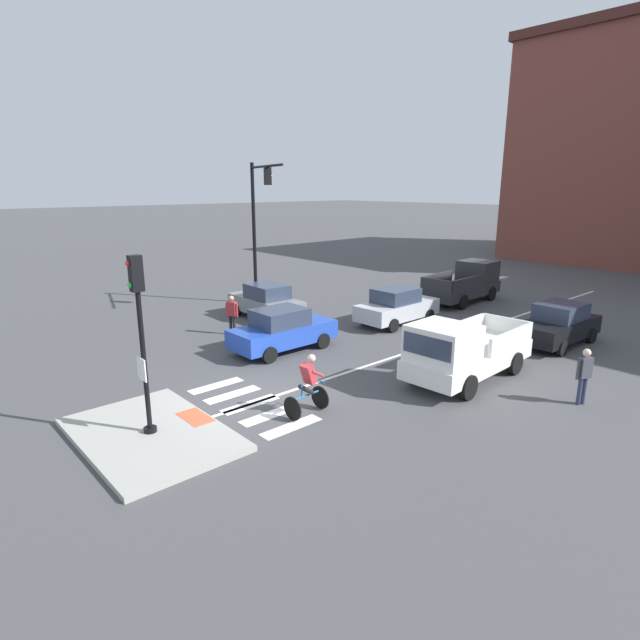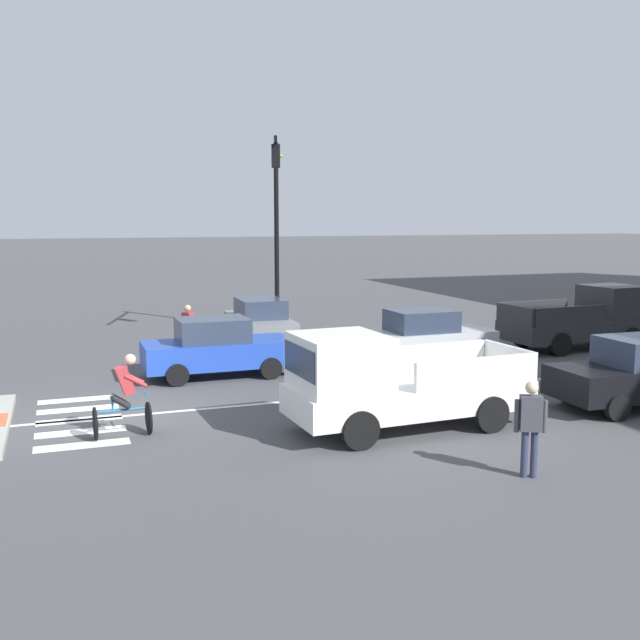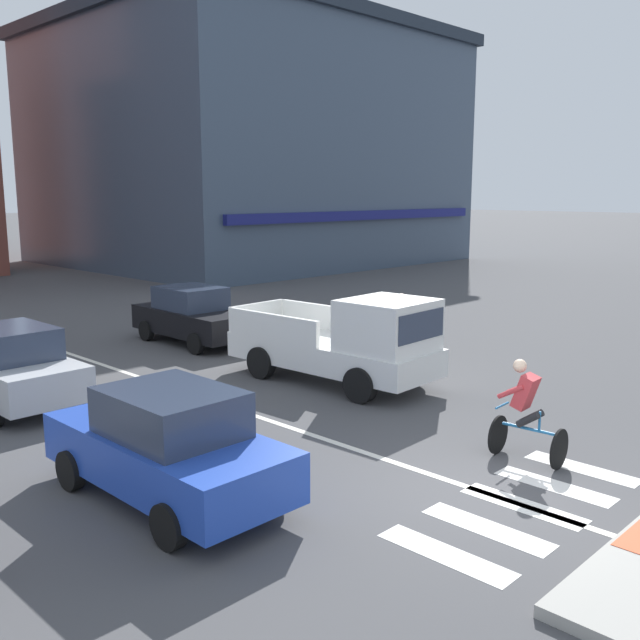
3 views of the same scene
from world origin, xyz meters
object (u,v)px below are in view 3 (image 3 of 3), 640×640
(car_silver_westbound_far, at_px, (9,366))
(pedestrian_waiting_far_side, at_px, (401,318))
(car_black_eastbound_far, at_px, (193,315))
(cyclist, at_px, (526,409))
(pickup_truck_white_eastbound_mid, at_px, (347,343))
(car_blue_westbound_near, at_px, (168,445))

(car_silver_westbound_far, bearing_deg, pedestrian_waiting_far_side, -17.46)
(car_black_eastbound_far, relative_size, cyclist, 2.46)
(pickup_truck_white_eastbound_mid, bearing_deg, cyclist, -105.21)
(pickup_truck_white_eastbound_mid, bearing_deg, car_black_eastbound_far, 87.64)
(car_blue_westbound_near, xyz_separation_m, pickup_truck_white_eastbound_mid, (6.31, 2.28, 0.17))
(car_black_eastbound_far, distance_m, car_silver_westbound_far, 6.66)
(pickup_truck_white_eastbound_mid, bearing_deg, car_silver_westbound_far, 146.35)
(pickup_truck_white_eastbound_mid, xyz_separation_m, pedestrian_waiting_far_side, (3.32, 1.06, 0.00))
(car_blue_westbound_near, relative_size, cyclist, 2.44)
(pickup_truck_white_eastbound_mid, relative_size, cyclist, 3.08)
(car_black_eastbound_far, bearing_deg, pedestrian_waiting_far_side, -59.65)
(cyclist, distance_m, pedestrian_waiting_far_side, 7.82)
(car_black_eastbound_far, bearing_deg, car_blue_westbound_near, -127.48)
(pedestrian_waiting_far_side, bearing_deg, pickup_truck_white_eastbound_mid, -162.31)
(car_silver_westbound_far, bearing_deg, cyclist, -63.41)
(car_black_eastbound_far, height_order, cyclist, cyclist)
(car_black_eastbound_far, bearing_deg, car_silver_westbound_far, -159.81)
(car_blue_westbound_near, distance_m, pickup_truck_white_eastbound_mid, 6.71)
(car_silver_westbound_far, relative_size, car_blue_westbound_near, 1.00)
(cyclist, relative_size, pedestrian_waiting_far_side, 1.01)
(car_black_eastbound_far, relative_size, car_blue_westbound_near, 1.01)
(pickup_truck_white_eastbound_mid, height_order, pedestrian_waiting_far_side, pickup_truck_white_eastbound_mid)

